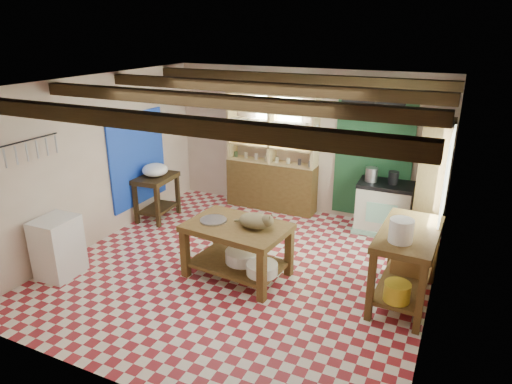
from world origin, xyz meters
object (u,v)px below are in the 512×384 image
at_px(work_table, 237,250).
at_px(cat, 255,221).
at_px(right_counter, 405,266).
at_px(white_cabinet, 58,247).
at_px(stove, 384,207).
at_px(prep_table, 157,197).

distance_m(work_table, cat, 0.54).
bearing_deg(right_counter, white_cabinet, -160.63).
distance_m(stove, cat, 2.67).
bearing_deg(stove, cat, -121.37).
bearing_deg(work_table, prep_table, 157.43).
xyz_separation_m(stove, white_cabinet, (-3.78, -3.36, -0.01)).
xyz_separation_m(stove, cat, (-1.29, -2.30, 0.43)).
bearing_deg(prep_table, right_counter, -15.12).
bearing_deg(white_cabinet, right_counter, 14.74).
bearing_deg(cat, work_table, -178.69).
relative_size(stove, white_cabinet, 1.04).
distance_m(stove, prep_table, 3.93).
height_order(white_cabinet, right_counter, right_counter).
bearing_deg(cat, white_cabinet, -161.67).
distance_m(prep_table, right_counter, 4.46).
bearing_deg(right_counter, stove, 109.40).
distance_m(work_table, white_cabinet, 2.46).
distance_m(work_table, right_counter, 2.19).
xyz_separation_m(prep_table, white_cabinet, (-0.02, -2.21, 0.02)).
relative_size(work_table, white_cabinet, 1.60).
bearing_deg(cat, stove, 56.20).
height_order(work_table, stove, stove).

